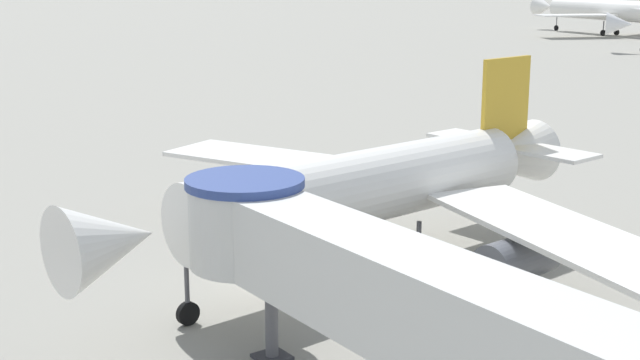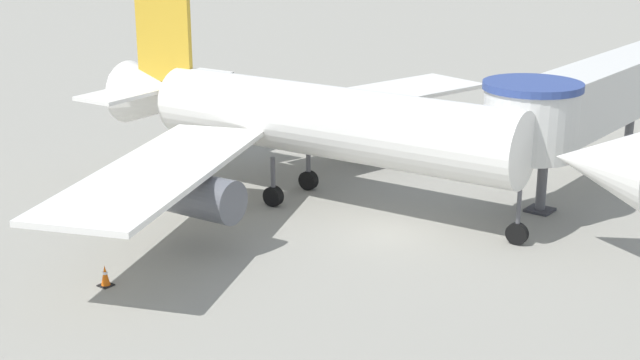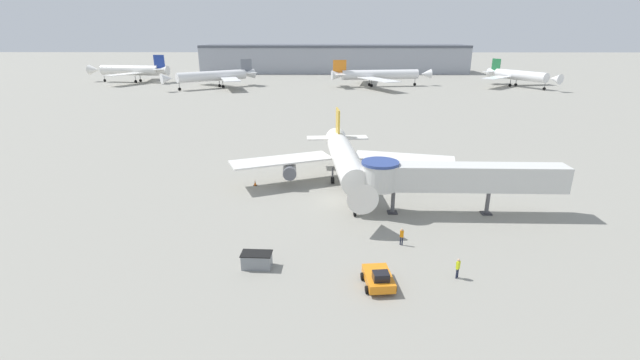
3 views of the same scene
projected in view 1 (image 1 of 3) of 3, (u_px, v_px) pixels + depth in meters
ground_plane at (273, 287)px, 37.09m from camera, size 800.00×800.00×0.00m
main_airplane at (372, 188)px, 38.23m from camera, size 30.21×25.89×8.74m
jet_bridge at (385, 290)px, 24.52m from camera, size 22.23×4.10×6.02m
traffic_cone_port_wing at (240, 204)px, 48.57m from camera, size 0.47×0.47×0.78m
background_jet_blue_tail at (603, 10)px, 171.46m from camera, size 34.39×33.28×10.82m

